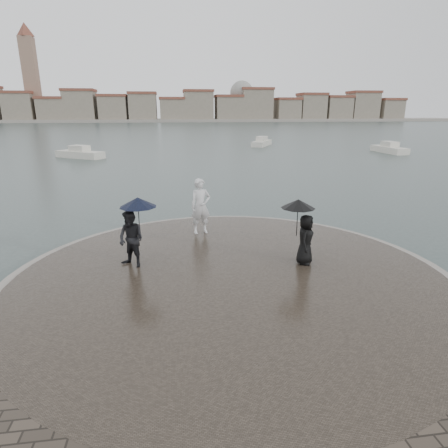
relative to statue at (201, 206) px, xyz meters
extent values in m
plane|color=#2B3835|center=(0.51, -7.35, -1.38)|extent=(400.00, 400.00, 0.00)
cylinder|color=gray|center=(0.51, -3.85, -1.22)|extent=(12.50, 12.50, 0.32)
cylinder|color=#2D261E|center=(0.51, -3.85, -1.20)|extent=(11.90, 11.90, 0.36)
imported|color=silver|center=(0.00, 0.00, 0.00)|extent=(0.83, 0.62, 2.04)
imported|color=black|center=(-2.24, -2.84, -0.19)|extent=(1.03, 0.99, 1.67)
cylinder|color=black|center=(-1.99, -2.74, 0.33)|extent=(0.02, 0.02, 0.90)
cone|color=black|center=(-1.99, -2.74, 0.88)|extent=(1.06, 1.06, 0.28)
imported|color=black|center=(2.82, -3.34, -0.27)|extent=(0.77, 0.87, 1.50)
cylinder|color=black|center=(2.57, -3.24, 0.28)|extent=(0.02, 0.02, 0.90)
cone|color=black|center=(2.57, -3.24, 0.80)|extent=(1.00, 1.00, 0.26)
cube|color=gray|center=(0.51, 155.65, -0.78)|extent=(260.00, 20.00, 1.20)
cube|color=gray|center=(-59.49, 152.65, 4.12)|extent=(11.00, 10.00, 11.00)
cube|color=brown|center=(-59.49, 152.65, 10.12)|extent=(11.60, 10.60, 1.00)
cube|color=gray|center=(-47.49, 152.65, 3.12)|extent=(10.00, 10.00, 9.00)
cube|color=brown|center=(-47.49, 152.65, 8.12)|extent=(10.60, 10.60, 1.00)
cube|color=gray|center=(-36.49, 152.65, 4.62)|extent=(12.00, 10.00, 12.00)
cube|color=brown|center=(-36.49, 152.65, 11.12)|extent=(12.60, 10.60, 1.00)
cube|color=gray|center=(-23.49, 152.65, 3.62)|extent=(11.00, 10.00, 10.00)
cube|color=brown|center=(-23.49, 152.65, 9.12)|extent=(11.60, 10.60, 1.00)
cube|color=gray|center=(-11.49, 152.65, 4.12)|extent=(11.00, 10.00, 11.00)
cube|color=brown|center=(-11.49, 152.65, 10.12)|extent=(11.60, 10.60, 1.00)
cube|color=gray|center=(0.51, 152.65, 3.12)|extent=(10.00, 10.00, 9.00)
cube|color=brown|center=(0.51, 152.65, 8.12)|extent=(10.60, 10.60, 1.00)
cube|color=gray|center=(11.51, 152.65, 4.62)|extent=(12.00, 10.00, 12.00)
cube|color=brown|center=(11.51, 152.65, 11.12)|extent=(12.60, 10.60, 1.00)
cube|color=gray|center=(24.51, 152.65, 3.62)|extent=(11.00, 10.00, 10.00)
cube|color=brown|center=(24.51, 152.65, 9.12)|extent=(11.60, 10.60, 1.00)
cube|color=gray|center=(36.51, 152.65, 5.12)|extent=(13.00, 10.00, 13.00)
cube|color=brown|center=(36.51, 152.65, 12.12)|extent=(13.60, 10.60, 1.00)
cube|color=gray|center=(50.51, 152.65, 3.12)|extent=(10.00, 10.00, 9.00)
cube|color=brown|center=(50.51, 152.65, 8.12)|extent=(10.60, 10.60, 1.00)
cube|color=gray|center=(61.51, 152.65, 4.12)|extent=(11.00, 10.00, 11.00)
cube|color=brown|center=(61.51, 152.65, 10.12)|extent=(11.60, 10.60, 1.00)
cube|color=gray|center=(73.51, 152.65, 3.62)|extent=(11.00, 10.00, 10.00)
cube|color=brown|center=(73.51, 152.65, 9.12)|extent=(11.60, 10.60, 1.00)
cube|color=gray|center=(85.51, 152.65, 4.62)|extent=(12.00, 10.00, 12.00)
cube|color=brown|center=(85.51, 152.65, 11.12)|extent=(12.60, 10.60, 1.00)
cube|color=gray|center=(98.51, 152.65, 3.12)|extent=(10.00, 10.00, 9.00)
cube|color=brown|center=(98.51, 152.65, 8.12)|extent=(10.60, 10.60, 1.00)
cube|color=#846654|center=(-54.49, 154.65, 14.62)|extent=(5.00, 5.00, 32.00)
cone|color=brown|center=(-54.49, 154.65, 33.12)|extent=(6.80, 6.80, 5.00)
sphere|color=gray|center=(30.51, 154.65, 10.62)|extent=(10.00, 10.00, 10.00)
cube|color=beige|center=(24.32, 27.84, -1.13)|extent=(1.76, 5.54, 0.90)
cube|color=beige|center=(24.32, 27.84, -0.53)|extent=(1.26, 2.03, 0.90)
cube|color=beige|center=(-10.34, 27.71, -1.13)|extent=(5.44, 4.44, 0.90)
cube|color=beige|center=(-10.34, 27.71, -0.53)|extent=(2.33, 2.12, 0.90)
cube|color=beige|center=(11.63, 38.50, -1.13)|extent=(3.96, 5.62, 0.90)
cube|color=beige|center=(11.63, 38.50, -0.53)|extent=(1.99, 2.33, 0.90)
camera|label=1|loc=(-1.02, -13.31, 3.38)|focal=30.00mm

